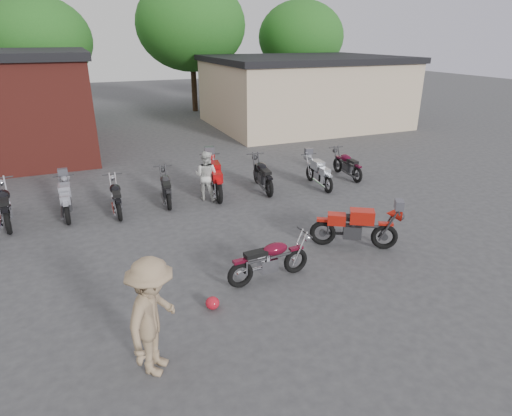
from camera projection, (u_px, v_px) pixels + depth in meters
name	position (u px, v px, depth m)	size (l,w,h in m)	color
ground	(284.00, 277.00, 9.20)	(90.00, 90.00, 0.00)	#38383B
stucco_building	(303.00, 93.00, 24.41)	(10.00, 8.00, 3.50)	#C4A88C
tree_1	(42.00, 56.00, 24.84)	(5.92, 5.92, 7.40)	#175918
tree_2	(192.00, 42.00, 27.80)	(7.04, 7.04, 8.80)	#175918
tree_3	(300.00, 51.00, 30.88)	(6.08, 6.08, 7.60)	#175918
vintage_motorcycle	(271.00, 257.00, 8.92)	(1.82, 0.60, 1.05)	#5D0B1F
sportbike	(356.00, 225.00, 10.28)	(2.03, 0.67, 1.18)	red
helmet	(212.00, 303.00, 8.09)	(0.27, 0.27, 0.24)	red
person_light	(206.00, 176.00, 13.27)	(0.76, 0.59, 1.56)	silver
person_tan	(153.00, 317.00, 6.31)	(1.25, 0.72, 1.93)	#9D8261
row_bike_0	(5.00, 203.00, 11.59)	(2.05, 0.68, 1.19)	black
row_bike_1	(66.00, 198.00, 12.14)	(1.86, 0.61, 1.08)	#9798A5
row_bike_2	(116.00, 195.00, 12.37)	(1.81, 0.60, 1.05)	black
row_bike_3	(166.00, 186.00, 13.14)	(1.82, 0.60, 1.05)	black
row_bike_4	(215.00, 176.00, 13.72)	(2.16, 0.71, 1.25)	red
row_bike_5	(263.00, 173.00, 14.20)	(1.97, 0.65, 1.14)	black
row_bike_6	(319.00, 172.00, 14.52)	(1.82, 0.60, 1.06)	#92969F
row_bike_7	(347.00, 163.00, 15.49)	(1.81, 0.60, 1.05)	#480920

